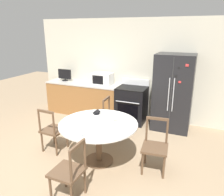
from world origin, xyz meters
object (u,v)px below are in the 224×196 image
(microwave, at_px, (102,79))
(dining_chair_far, at_px, (113,119))
(dining_chair_right, at_px, (155,147))
(candle_glass, at_px, (105,116))
(refrigerator, at_px, (173,93))
(dining_chair_near, at_px, (69,172))
(wallet, at_px, (97,113))
(oven_range, at_px, (132,104))
(dining_chair_left, at_px, (53,130))
(countertop_tv, at_px, (65,75))

(microwave, bearing_deg, dining_chair_far, -54.46)
(dining_chair_right, xyz_separation_m, candle_glass, (-0.98, 0.14, 0.36))
(candle_glass, bearing_deg, refrigerator, 59.46)
(dining_chair_near, xyz_separation_m, wallet, (-0.25, 1.37, 0.35))
(microwave, distance_m, candle_glass, 1.98)
(microwave, height_order, wallet, microwave)
(oven_range, bearing_deg, dining_chair_left, -115.99)
(dining_chair_left, height_order, wallet, dining_chair_left)
(dining_chair_right, relative_size, candle_glass, 9.50)
(oven_range, relative_size, wallet, 6.19)
(dining_chair_near, height_order, dining_chair_left, same)
(dining_chair_near, height_order, dining_chair_far, same)
(countertop_tv, bearing_deg, oven_range, -1.43)
(dining_chair_near, xyz_separation_m, dining_chair_right, (0.95, 1.13, 0.00))
(dining_chair_far, relative_size, candle_glass, 9.50)
(oven_range, relative_size, dining_chair_near, 1.20)
(countertop_tv, distance_m, candle_glass, 2.73)
(dining_chair_left, bearing_deg, dining_chair_right, 6.74)
(dining_chair_near, distance_m, dining_chair_right, 1.48)
(refrigerator, xyz_separation_m, countertop_tv, (-3.06, 0.08, 0.18))
(microwave, height_order, dining_chair_far, microwave)
(dining_chair_near, bearing_deg, refrigerator, -16.84)
(dining_chair_near, xyz_separation_m, dining_chair_far, (-0.16, 1.98, 0.00))
(microwave, relative_size, candle_glass, 5.58)
(refrigerator, bearing_deg, dining_chair_left, -135.26)
(countertop_tv, relative_size, dining_chair_near, 0.45)
(oven_range, bearing_deg, candle_glass, -89.23)
(dining_chair_near, relative_size, candle_glass, 9.50)
(dining_chair_far, bearing_deg, microwave, -146.86)
(wallet, bearing_deg, microwave, 111.61)
(candle_glass, relative_size, wallet, 0.54)
(microwave, distance_m, dining_chair_near, 3.23)
(dining_chair_left, relative_size, dining_chair_right, 1.00)
(dining_chair_left, xyz_separation_m, wallet, (0.77, 0.38, 0.35))
(wallet, bearing_deg, candle_glass, -22.50)
(dining_chair_right, bearing_deg, microwave, -51.78)
(refrigerator, bearing_deg, countertop_tv, 178.57)
(oven_range, xyz_separation_m, countertop_tv, (-2.05, 0.05, 0.61))
(microwave, relative_size, wallet, 3.04)
(oven_range, xyz_separation_m, dining_chair_left, (-0.97, -1.99, -0.03))
(countertop_tv, bearing_deg, microwave, 0.31)
(refrigerator, distance_m, oven_range, 1.10)
(dining_chair_right, xyz_separation_m, dining_chair_far, (-1.11, 0.85, 0.00))
(countertop_tv, distance_m, dining_chair_left, 2.39)
(dining_chair_near, bearing_deg, countertop_tv, 35.95)
(wallet, bearing_deg, countertop_tv, 138.11)
(refrigerator, bearing_deg, wallet, -127.42)
(dining_chair_left, bearing_deg, candle_glass, 18.73)
(countertop_tv, xyz_separation_m, dining_chair_near, (2.10, -3.02, -0.65))
(wallet, bearing_deg, dining_chair_far, 81.27)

